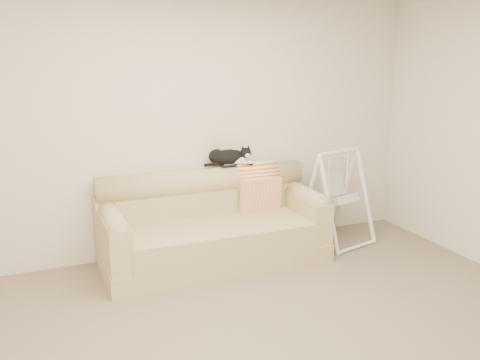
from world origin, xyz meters
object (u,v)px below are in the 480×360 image
at_px(sofa, 212,227).
at_px(baby_swing, 336,196).
at_px(remote_b, 245,164).
at_px(tuxedo_cat, 229,157).
at_px(remote_a, 229,165).

distance_m(sofa, baby_swing, 1.46).
xyz_separation_m(remote_b, tuxedo_cat, (-0.18, 0.02, 0.09)).
bearing_deg(baby_swing, sofa, 179.73).
height_order(sofa, baby_swing, baby_swing).
height_order(remote_b, tuxedo_cat, tuxedo_cat).
relative_size(sofa, remote_a, 12.08).
xyz_separation_m(sofa, remote_a, (0.28, 0.22, 0.56)).
relative_size(remote_a, remote_b, 1.10).
relative_size(sofa, remote_b, 13.28).
xyz_separation_m(remote_a, tuxedo_cat, (0.01, 0.03, 0.09)).
bearing_deg(baby_swing, remote_b, 166.27).
distance_m(remote_b, baby_swing, 1.09).
distance_m(remote_b, tuxedo_cat, 0.20).
distance_m(remote_a, remote_b, 0.18).
relative_size(remote_a, tuxedo_cat, 0.35).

